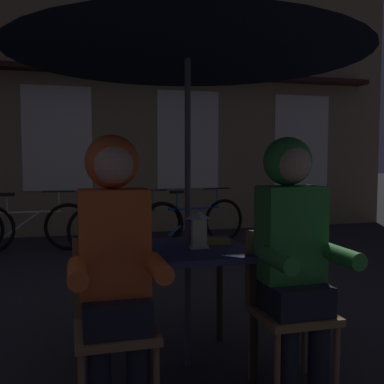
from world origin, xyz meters
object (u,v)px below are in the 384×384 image
object	(u,v)px
chair_left	(114,315)
bicycle_second	(30,227)
cafe_table	(188,264)
person_right_hooded	(293,238)
bicycle_fourth	(194,221)
chair_right	(287,299)
person_left_hooded	(115,247)
lantern	(198,228)
book	(214,241)
bicycle_third	(127,226)
patio_umbrella	(188,26)

from	to	relation	value
chair_left	bicycle_second	bearing A→B (deg)	100.11
cafe_table	person_right_hooded	world-z (taller)	person_right_hooded
bicycle_fourth	chair_right	bearing A→B (deg)	-98.15
chair_right	bicycle_second	world-z (taller)	chair_right
chair_right	bicycle_fourth	xyz separation A→B (m)	(0.60, 4.16, -0.14)
person_left_hooded	person_right_hooded	size ratio (longest dim) A/B	1.00
lantern	book	world-z (taller)	lantern
chair_left	person_right_hooded	distance (m)	1.03
person_left_hooded	bicycle_fourth	size ratio (longest dim) A/B	0.85
chair_right	person_left_hooded	distance (m)	1.03
lantern	chair_right	size ratio (longest dim) A/B	0.27
cafe_table	person_right_hooded	xyz separation A→B (m)	(0.48, -0.43, 0.21)
person_right_hooded	chair_left	bearing A→B (deg)	176.61
cafe_table	chair_right	distance (m)	0.62
bicycle_third	patio_umbrella	bearing A→B (deg)	-91.06
lantern	chair_left	distance (m)	0.74
patio_umbrella	lantern	xyz separation A→B (m)	(0.06, -0.02, -1.20)
book	chair_right	bearing A→B (deg)	-50.59
patio_umbrella	bicycle_second	size ratio (longest dim) A/B	1.37
patio_umbrella	person_right_hooded	bearing A→B (deg)	-41.57
person_left_hooded	bicycle_third	bearing A→B (deg)	82.30
bicycle_third	book	world-z (taller)	bicycle_third
bicycle_fourth	book	distance (m)	3.81
lantern	patio_umbrella	bearing A→B (deg)	163.29
person_left_hooded	bicycle_second	world-z (taller)	person_left_hooded
patio_umbrella	chair_right	world-z (taller)	patio_umbrella
cafe_table	patio_umbrella	xyz separation A→B (m)	(0.00, 0.00, 1.42)
chair_left	bicycle_third	xyz separation A→B (m)	(0.55, 3.99, -0.14)
lantern	bicycle_second	xyz separation A→B (m)	(-1.29, 3.88, -0.51)
bicycle_second	lantern	bearing A→B (deg)	-71.57
lantern	book	distance (m)	0.21
chair_right	patio_umbrella	bearing A→B (deg)	142.45
lantern	person_left_hooded	world-z (taller)	person_left_hooded
cafe_table	chair_left	xyz separation A→B (m)	(-0.48, -0.37, -0.15)
bicycle_second	bicycle_third	xyz separation A→B (m)	(1.30, -0.24, 0.00)
person_right_hooded	bicycle_third	xyz separation A→B (m)	(-0.41, 4.05, -0.50)
cafe_table	bicycle_third	distance (m)	3.63
bicycle_third	bicycle_fourth	distance (m)	1.02
book	lantern	bearing A→B (deg)	-131.00
patio_umbrella	lantern	distance (m)	1.20
chair_right	person_left_hooded	world-z (taller)	person_left_hooded
lantern	chair_right	bearing A→B (deg)	-39.82
bicycle_fourth	book	size ratio (longest dim) A/B	8.27
cafe_table	person_right_hooded	distance (m)	0.67
lantern	person_left_hooded	distance (m)	0.68
patio_umbrella	bicycle_second	world-z (taller)	patio_umbrella
chair_right	bicycle_third	bearing A→B (deg)	95.92
chair_right	bicycle_fourth	world-z (taller)	chair_right
cafe_table	person_left_hooded	world-z (taller)	person_left_hooded
person_right_hooded	bicycle_third	size ratio (longest dim) A/B	0.85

